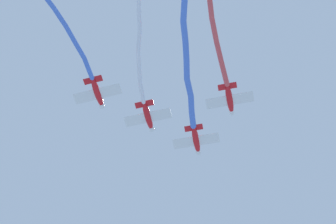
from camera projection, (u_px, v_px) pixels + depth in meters
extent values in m
ellipsoid|color=red|center=(196.00, 140.00, 96.83)|extent=(4.83, 3.18, 1.01)
sphere|color=white|center=(198.00, 152.00, 97.92)|extent=(1.16, 1.16, 0.86)
ellipsoid|color=black|center=(196.00, 142.00, 97.45)|extent=(1.40, 1.17, 0.54)
cube|color=white|center=(196.00, 141.00, 96.79)|extent=(4.82, 7.12, 0.13)
cube|color=red|center=(194.00, 128.00, 95.94)|extent=(2.13, 2.91, 0.11)
cube|color=white|center=(194.00, 127.00, 96.45)|extent=(1.05, 0.64, 1.39)
cylinder|color=#4C75DB|center=(192.00, 119.00, 95.06)|extent=(2.65, 1.81, 0.91)
cylinder|color=#4C75DB|center=(191.00, 104.00, 93.73)|extent=(2.93, 1.77, 1.17)
cylinder|color=#4C75DB|center=(189.00, 88.00, 92.20)|extent=(3.11, 2.24, 1.06)
cylinder|color=#4C75DB|center=(187.00, 69.00, 90.83)|extent=(3.13, 1.79, 1.11)
cylinder|color=#4C75DB|center=(186.00, 51.00, 89.65)|extent=(2.83, 1.76, 1.00)
cylinder|color=#4C75DB|center=(184.00, 32.00, 88.35)|extent=(3.21, 2.04, 0.88)
cylinder|color=#4C75DB|center=(184.00, 12.00, 86.96)|extent=(2.97, 1.56, 0.90)
sphere|color=#4C75DB|center=(193.00, 126.00, 95.63)|extent=(0.87, 0.87, 0.87)
sphere|color=#4C75DB|center=(192.00, 112.00, 94.48)|extent=(0.87, 0.87, 0.87)
sphere|color=#4C75DB|center=(191.00, 96.00, 92.97)|extent=(0.87, 0.87, 0.87)
sphere|color=#4C75DB|center=(187.00, 79.00, 91.43)|extent=(0.87, 0.87, 0.87)
sphere|color=#4C75DB|center=(186.00, 60.00, 90.23)|extent=(0.87, 0.87, 0.87)
sphere|color=#4C75DB|center=(186.00, 42.00, 89.08)|extent=(0.87, 0.87, 0.87)
sphere|color=#4C75DB|center=(183.00, 21.00, 87.62)|extent=(0.87, 0.87, 0.87)
sphere|color=#4C75DB|center=(184.00, 2.00, 86.30)|extent=(0.87, 0.87, 0.87)
ellipsoid|color=red|center=(148.00, 116.00, 94.87)|extent=(4.75, 3.38, 1.01)
sphere|color=white|center=(152.00, 129.00, 95.95)|extent=(1.17, 1.17, 0.86)
ellipsoid|color=black|center=(149.00, 118.00, 95.49)|extent=(1.40, 1.21, 0.54)
cube|color=white|center=(148.00, 117.00, 94.83)|extent=(5.09, 7.02, 0.13)
cube|color=red|center=(144.00, 104.00, 94.00)|extent=(2.23, 2.89, 0.11)
cube|color=white|center=(145.00, 103.00, 94.51)|extent=(1.03, 0.69, 1.39)
cylinder|color=white|center=(142.00, 93.00, 93.04)|extent=(2.97, 1.85, 0.74)
cylinder|color=white|center=(140.00, 75.00, 92.03)|extent=(2.77, 1.48, 1.21)
cylinder|color=white|center=(139.00, 58.00, 91.18)|extent=(2.68, 1.39, 0.90)
cylinder|color=white|center=(139.00, 40.00, 90.18)|extent=(2.99, 1.17, 0.98)
cylinder|color=white|center=(139.00, 20.00, 89.08)|extent=(2.95, 1.52, 0.84)
cylinder|color=white|center=(139.00, 0.00, 87.95)|extent=(2.98, 1.36, 0.92)
sphere|color=white|center=(144.00, 102.00, 93.69)|extent=(0.62, 0.62, 0.62)
sphere|color=white|center=(140.00, 84.00, 92.40)|extent=(0.62, 0.62, 0.62)
sphere|color=white|center=(139.00, 66.00, 91.67)|extent=(0.62, 0.62, 0.62)
sphere|color=white|center=(138.00, 49.00, 90.69)|extent=(0.62, 0.62, 0.62)
sphere|color=white|center=(140.00, 30.00, 89.66)|extent=(0.62, 0.62, 0.62)
sphere|color=white|center=(139.00, 10.00, 88.50)|extent=(0.62, 0.62, 0.62)
ellipsoid|color=red|center=(229.00, 99.00, 93.83)|extent=(4.81, 3.23, 1.01)
sphere|color=white|center=(232.00, 112.00, 94.92)|extent=(1.16, 1.16, 0.86)
ellipsoid|color=black|center=(230.00, 101.00, 94.45)|extent=(1.40, 1.18, 0.54)
cube|color=white|center=(230.00, 100.00, 93.79)|extent=(4.88, 7.10, 0.13)
cube|color=red|center=(227.00, 86.00, 92.95)|extent=(2.16, 2.91, 0.11)
cube|color=white|center=(227.00, 85.00, 93.46)|extent=(1.05, 0.65, 1.39)
cylinder|color=#DB4C4C|center=(224.00, 74.00, 92.03)|extent=(3.21, 2.37, 1.08)
cylinder|color=#DB4C4C|center=(219.00, 53.00, 90.78)|extent=(3.42, 2.47, 1.15)
cylinder|color=#DB4C4C|center=(214.00, 30.00, 89.58)|extent=(3.53, 2.38, 1.34)
cylinder|color=#DB4C4C|center=(210.00, 7.00, 88.25)|extent=(3.33, 2.09, 0.81)
sphere|color=#DB4C4C|center=(227.00, 84.00, 92.64)|extent=(0.75, 0.75, 0.75)
sphere|color=#DB4C4C|center=(222.00, 64.00, 91.42)|extent=(0.75, 0.75, 0.75)
sphere|color=#DB4C4C|center=(217.00, 42.00, 90.15)|extent=(0.75, 0.75, 0.75)
sphere|color=#DB4C4C|center=(212.00, 18.00, 89.01)|extent=(0.75, 0.75, 0.75)
ellipsoid|color=red|center=(97.00, 92.00, 92.65)|extent=(4.71, 3.47, 1.01)
sphere|color=white|center=(102.00, 106.00, 93.73)|extent=(1.18, 1.18, 0.86)
ellipsoid|color=black|center=(99.00, 95.00, 93.27)|extent=(1.40, 1.22, 0.54)
cube|color=white|center=(98.00, 94.00, 92.61)|extent=(5.23, 6.96, 0.13)
cube|color=red|center=(93.00, 80.00, 91.79)|extent=(2.28, 2.87, 0.11)
cube|color=white|center=(94.00, 79.00, 92.30)|extent=(1.02, 0.71, 1.39)
cylinder|color=#4C75DB|center=(88.00, 68.00, 90.65)|extent=(3.19, 2.37, 0.86)
cylinder|color=#4C75DB|center=(80.00, 50.00, 89.02)|extent=(2.68, 2.29, 1.15)
cylinder|color=#4C75DB|center=(71.00, 34.00, 87.68)|extent=(2.45, 2.29, 0.75)
cylinder|color=#4C75DB|center=(60.00, 17.00, 86.58)|extent=(2.52, 2.57, 0.78)
sphere|color=#4C75DB|center=(92.00, 78.00, 91.48)|extent=(0.66, 0.66, 0.66)
sphere|color=#4C75DB|center=(84.00, 58.00, 89.81)|extent=(0.66, 0.66, 0.66)
sphere|color=#4C75DB|center=(75.00, 43.00, 88.23)|extent=(0.66, 0.66, 0.66)
sphere|color=#4C75DB|center=(66.00, 26.00, 87.14)|extent=(0.66, 0.66, 0.66)
sphere|color=#4C75DB|center=(54.00, 8.00, 86.02)|extent=(0.66, 0.66, 0.66)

